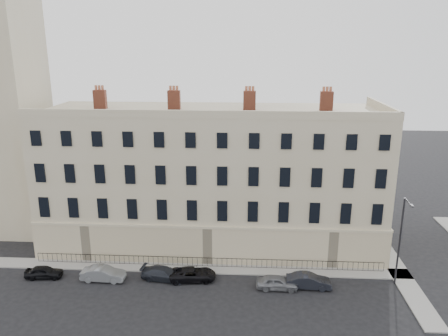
{
  "coord_description": "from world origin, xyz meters",
  "views": [
    {
      "loc": [
        -1.97,
        -34.07,
        21.81
      ],
      "look_at": [
        -4.57,
        10.0,
        9.14
      ],
      "focal_mm": 35.0,
      "sensor_mm": 36.0,
      "label": 1
    }
  ],
  "objects_px": {
    "car_b": "(103,274)",
    "streetlamp": "(401,238)",
    "car_a": "(44,272)",
    "car_d": "(193,274)",
    "car_f": "(309,281)",
    "car_e": "(277,282)",
    "car_c": "(164,274)"
  },
  "relations": [
    {
      "from": "car_a",
      "to": "car_f",
      "type": "bearing_deg",
      "value": -95.95
    },
    {
      "from": "car_b",
      "to": "car_f",
      "type": "distance_m",
      "value": 19.36
    },
    {
      "from": "car_c",
      "to": "car_a",
      "type": "bearing_deg",
      "value": 99.73
    },
    {
      "from": "car_a",
      "to": "car_d",
      "type": "height_order",
      "value": "car_d"
    },
    {
      "from": "car_e",
      "to": "car_a",
      "type": "bearing_deg",
      "value": 89.51
    },
    {
      "from": "car_c",
      "to": "car_d",
      "type": "xyz_separation_m",
      "value": [
        2.79,
        0.08,
        -0.01
      ]
    },
    {
      "from": "streetlamp",
      "to": "car_d",
      "type": "bearing_deg",
      "value": -175.06
    },
    {
      "from": "streetlamp",
      "to": "car_f",
      "type": "bearing_deg",
      "value": -168.63
    },
    {
      "from": "streetlamp",
      "to": "car_c",
      "type": "bearing_deg",
      "value": -174.97
    },
    {
      "from": "car_b",
      "to": "car_e",
      "type": "relative_size",
      "value": 1.09
    },
    {
      "from": "car_a",
      "to": "car_f",
      "type": "distance_m",
      "value": 25.24
    },
    {
      "from": "car_d",
      "to": "car_f",
      "type": "bearing_deg",
      "value": -100.43
    },
    {
      "from": "car_e",
      "to": "car_b",
      "type": "bearing_deg",
      "value": 89.4
    },
    {
      "from": "car_e",
      "to": "car_f",
      "type": "relative_size",
      "value": 0.93
    },
    {
      "from": "car_a",
      "to": "streetlamp",
      "type": "bearing_deg",
      "value": -93.94
    },
    {
      "from": "car_a",
      "to": "car_d",
      "type": "distance_m",
      "value": 14.37
    },
    {
      "from": "car_b",
      "to": "streetlamp",
      "type": "bearing_deg",
      "value": -86.95
    },
    {
      "from": "car_c",
      "to": "car_e",
      "type": "bearing_deg",
      "value": -87.36
    },
    {
      "from": "car_b",
      "to": "streetlamp",
      "type": "distance_m",
      "value": 27.89
    },
    {
      "from": "streetlamp",
      "to": "car_e",
      "type": "bearing_deg",
      "value": -168.72
    },
    {
      "from": "car_e",
      "to": "car_d",
      "type": "bearing_deg",
      "value": 83.36
    },
    {
      "from": "car_d",
      "to": "car_e",
      "type": "bearing_deg",
      "value": -104.42
    },
    {
      "from": "car_b",
      "to": "car_f",
      "type": "height_order",
      "value": "car_b"
    },
    {
      "from": "car_c",
      "to": "car_f",
      "type": "relative_size",
      "value": 1.04
    },
    {
      "from": "car_c",
      "to": "car_d",
      "type": "height_order",
      "value": "car_c"
    },
    {
      "from": "car_b",
      "to": "car_c",
      "type": "xyz_separation_m",
      "value": [
        5.7,
        0.48,
        -0.06
      ]
    },
    {
      "from": "car_f",
      "to": "streetlamp",
      "type": "distance_m",
      "value": 9.23
    },
    {
      "from": "car_b",
      "to": "car_c",
      "type": "bearing_deg",
      "value": -83.96
    },
    {
      "from": "streetlamp",
      "to": "car_b",
      "type": "bearing_deg",
      "value": -174.19
    },
    {
      "from": "car_a",
      "to": "streetlamp",
      "type": "distance_m",
      "value": 33.72
    },
    {
      "from": "car_a",
      "to": "car_d",
      "type": "xyz_separation_m",
      "value": [
        14.37,
        0.42,
        0.02
      ]
    },
    {
      "from": "car_b",
      "to": "car_c",
      "type": "relative_size",
      "value": 0.97
    }
  ]
}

